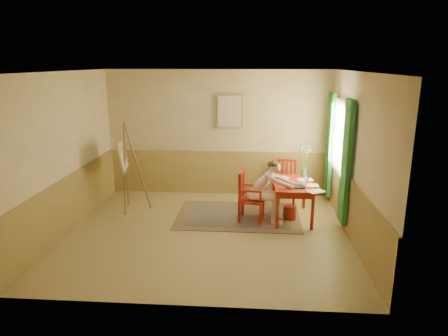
# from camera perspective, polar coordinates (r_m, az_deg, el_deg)

# --- Properties ---
(room) EXTENTS (5.04, 4.54, 2.84)m
(room) POSITION_cam_1_polar(r_m,az_deg,el_deg) (6.85, -2.42, 1.70)
(room) COLOR tan
(room) RESTS_ON ground
(wainscot) EXTENTS (5.00, 4.50, 1.00)m
(wainscot) POSITION_cam_1_polar(r_m,az_deg,el_deg) (7.86, -1.69, -3.39)
(wainscot) COLOR #AE914B
(wainscot) RESTS_ON room
(window) EXTENTS (0.12, 2.01, 2.20)m
(window) POSITION_cam_1_polar(r_m,az_deg,el_deg) (8.06, 15.87, 2.74)
(window) COLOR white
(window) RESTS_ON room
(wall_portrait) EXTENTS (0.60, 0.05, 0.76)m
(wall_portrait) POSITION_cam_1_polar(r_m,az_deg,el_deg) (8.91, 0.78, 8.02)
(wall_portrait) COLOR tan
(wall_portrait) RESTS_ON room
(rug) EXTENTS (2.41, 1.62, 0.02)m
(rug) POSITION_cam_1_polar(r_m,az_deg,el_deg) (8.02, 2.01, -6.74)
(rug) COLOR #8C7251
(rug) RESTS_ON room
(table) EXTENTS (0.74, 1.21, 0.72)m
(table) POSITION_cam_1_polar(r_m,az_deg,el_deg) (7.82, 9.66, -2.69)
(table) COLOR #B62B19
(table) RESTS_ON room
(chair_left) EXTENTS (0.51, 0.49, 0.98)m
(chair_left) POSITION_cam_1_polar(r_m,az_deg,el_deg) (7.65, 3.57, -4.02)
(chair_left) COLOR #B62B19
(chair_left) RESTS_ON room
(chair_back) EXTENTS (0.45, 0.46, 0.91)m
(chair_back) POSITION_cam_1_polar(r_m,az_deg,el_deg) (8.80, 8.78, -1.87)
(chair_back) COLOR #B62B19
(chair_back) RESTS_ON room
(figure) EXTENTS (0.92, 0.45, 1.21)m
(figure) POSITION_cam_1_polar(r_m,az_deg,el_deg) (7.56, 5.95, -2.89)
(figure) COLOR beige
(figure) RESTS_ON room
(laptop) EXTENTS (0.40, 0.24, 0.24)m
(laptop) POSITION_cam_1_polar(r_m,az_deg,el_deg) (7.54, 10.55, -2.28)
(laptop) COLOR #1E2338
(laptop) RESTS_ON table
(papers) EXTENTS (0.93, 1.15, 0.00)m
(papers) POSITION_cam_1_polar(r_m,az_deg,el_deg) (7.78, 11.09, -2.13)
(papers) COLOR white
(papers) RESTS_ON table
(vase) EXTENTS (0.26, 0.31, 0.63)m
(vase) POSITION_cam_1_polar(r_m,az_deg,el_deg) (8.20, 11.27, 0.78)
(vase) COLOR #3F724C
(vase) RESTS_ON table
(wastebasket) EXTENTS (0.28, 0.28, 0.27)m
(wastebasket) POSITION_cam_1_polar(r_m,az_deg,el_deg) (7.90, 9.31, -6.30)
(wastebasket) COLOR #C23E27
(wastebasket) RESTS_ON room
(easel) EXTENTS (0.67, 0.81, 1.82)m
(easel) POSITION_cam_1_polar(r_m,az_deg,el_deg) (8.29, -13.94, 1.27)
(easel) COLOR brown
(easel) RESTS_ON room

